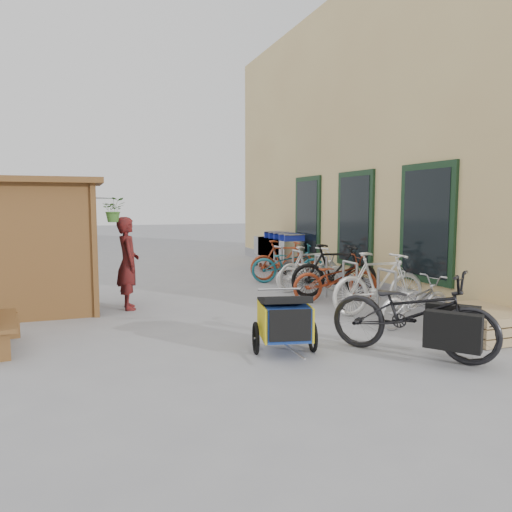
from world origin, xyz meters
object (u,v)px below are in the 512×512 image
object	(u,v)px
cargo_bike	(414,313)
bike_3	(335,270)
shopping_carts	(277,248)
bike_6	(289,264)
bike_5	(310,268)
child_trailer	(285,319)
bike_4	(312,272)
bike_2	(336,278)
bike_7	(283,260)
bike_0	(415,301)
bike_1	(379,283)
kiosk	(34,227)
person_kiosk	(128,263)
pallet_stack	(482,322)

from	to	relation	value
cargo_bike	bike_3	size ratio (longest dim) A/B	1.16
shopping_carts	bike_6	xyz separation A→B (m)	(-0.67, -2.37, -0.18)
bike_6	bike_5	bearing A→B (deg)	-158.82
child_trailer	bike_4	size ratio (longest dim) A/B	0.85
cargo_bike	bike_4	xyz separation A→B (m)	(0.89, 4.73, -0.12)
bike_5	cargo_bike	bearing A→B (deg)	159.04
bike_5	bike_2	bearing A→B (deg)	165.70
shopping_carts	bike_7	bearing A→B (deg)	-108.16
bike_0	bike_6	bearing A→B (deg)	-9.84
bike_4	bike_5	bearing A→B (deg)	1.79
bike_1	bike_4	xyz separation A→B (m)	(-0.08, 2.49, -0.12)
kiosk	person_kiosk	size ratio (longest dim) A/B	1.45
child_trailer	bike_1	bearing A→B (deg)	44.10
shopping_carts	person_kiosk	distance (m)	6.30
shopping_carts	bike_4	world-z (taller)	shopping_carts
bike_7	bike_0	bearing A→B (deg)	-171.95
child_trailer	cargo_bike	bearing A→B (deg)	-13.13
bike_4	bike_6	xyz separation A→B (m)	(-0.01, 1.29, 0.04)
bike_3	child_trailer	bearing A→B (deg)	154.11
bike_7	shopping_carts	bearing A→B (deg)	-11.29
bike_5	kiosk	bearing A→B (deg)	85.60
person_kiosk	bike_2	world-z (taller)	person_kiosk
bike_2	bike_6	size ratio (longest dim) A/B	0.97
pallet_stack	bike_3	world-z (taller)	bike_3
person_kiosk	bike_3	bearing A→B (deg)	-94.73
cargo_bike	bike_6	bearing A→B (deg)	43.94
bike_2	bike_5	world-z (taller)	bike_5
pallet_stack	bike_5	world-z (taller)	bike_5
child_trailer	person_kiosk	bearing A→B (deg)	127.69
cargo_bike	person_kiosk	size ratio (longest dim) A/B	1.25
bike_0	bike_5	world-z (taller)	bike_5
bike_4	bike_7	size ratio (longest dim) A/B	0.97
child_trailer	bike_7	xyz separation A→B (m)	(2.41, 5.73, 0.06)
cargo_bike	bike_6	xyz separation A→B (m)	(0.88, 6.02, -0.07)
bike_2	bike_7	size ratio (longest dim) A/B	1.04
person_kiosk	bike_3	world-z (taller)	person_kiosk
cargo_bike	person_kiosk	distance (m)	5.27
pallet_stack	cargo_bike	world-z (taller)	cargo_bike
person_kiosk	bike_2	distance (m)	4.05
cargo_bike	bike_2	bearing A→B (deg)	39.20
child_trailer	bike_2	world-z (taller)	bike_2
child_trailer	bike_5	world-z (taller)	bike_5
child_trailer	person_kiosk	distance (m)	3.89
bike_3	cargo_bike	bearing A→B (deg)	177.25
bike_1	bike_4	size ratio (longest dim) A/B	1.12
bike_0	bike_6	xyz separation A→B (m)	(-0.14, 4.72, 0.08)
bike_3	bike_5	xyz separation A→B (m)	(-0.13, 0.92, -0.05)
cargo_bike	bike_5	xyz separation A→B (m)	(0.91, 4.91, -0.05)
person_kiosk	bike_1	xyz separation A→B (m)	(4.13, -1.97, -0.30)
bike_0	bike_6	size ratio (longest dim) A/B	0.84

